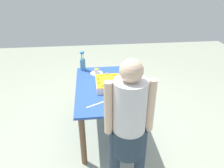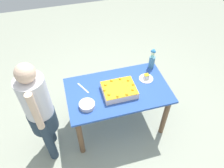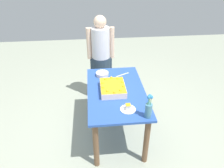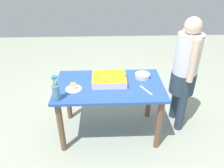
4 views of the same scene
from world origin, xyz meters
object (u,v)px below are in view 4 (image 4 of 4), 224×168
Objects in this scene: fruit_bowl at (143,76)px; serving_plate_with_slice at (73,88)px; sheet_cake at (110,79)px; cake_knife at (146,90)px; flower_vase at (56,91)px; person_standing at (185,69)px.

serving_plate_with_slice is at bearing -163.46° from fruit_bowl.
serving_plate_with_slice reaches higher than fruit_bowl.
sheet_cake is 0.46m from cake_knife.
fruit_bowl is at bearing 16.54° from serving_plate_with_slice.
person_standing is at bearing 16.15° from flower_vase.
fruit_bowl is 0.53m from person_standing.
serving_plate_with_slice is (-0.42, -0.14, -0.03)m from sheet_cake.
flower_vase reaches higher than sheet_cake.
cake_knife is at bearing -91.21° from fruit_bowl.
person_standing is (0.52, -0.01, 0.09)m from fruit_bowl.
cake_knife is at bearing -3.78° from serving_plate_with_slice.
serving_plate_with_slice is 1.39m from person_standing.
serving_plate_with_slice is at bearing -161.84° from sheet_cake.
serving_plate_with_slice is 0.99× the size of fruit_bowl.
person_standing is (0.94, 0.10, 0.07)m from sheet_cake.
serving_plate_with_slice reaches higher than cake_knife.
fruit_bowl is at bearing 24.42° from flower_vase.
sheet_cake is 2.18× the size of fruit_bowl.
sheet_cake is 2.20× the size of serving_plate_with_slice.
serving_plate_with_slice is at bearing 59.45° from cake_knife.
cake_knife is 0.76× the size of flower_vase.
sheet_cake is 0.95m from person_standing.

